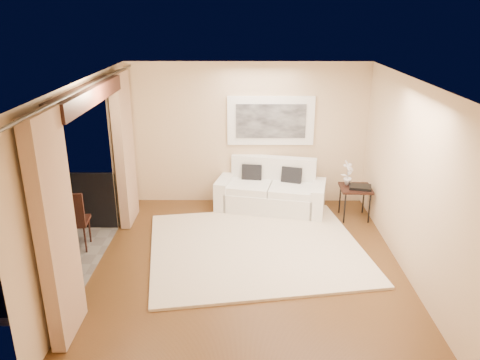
{
  "coord_description": "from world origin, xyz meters",
  "views": [
    {
      "loc": [
        -0.08,
        -6.1,
        3.58
      ],
      "look_at": [
        -0.13,
        0.81,
        1.05
      ],
      "focal_mm": 35.0,
      "sensor_mm": 36.0,
      "label": 1
    }
  ],
  "objects_px": {
    "balcony_chair_near": "(14,233)",
    "side_table": "(355,190)",
    "sofa": "(271,192)",
    "orchid": "(348,173)",
    "balcony_chair_far": "(72,217)"
  },
  "relations": [
    {
      "from": "side_table",
      "to": "sofa",
      "type": "bearing_deg",
      "value": 164.99
    },
    {
      "from": "sofa",
      "to": "balcony_chair_near",
      "type": "height_order",
      "value": "sofa"
    },
    {
      "from": "balcony_chair_far",
      "to": "sofa",
      "type": "bearing_deg",
      "value": -158.49
    },
    {
      "from": "side_table",
      "to": "orchid",
      "type": "relative_size",
      "value": 1.31
    },
    {
      "from": "side_table",
      "to": "orchid",
      "type": "distance_m",
      "value": 0.34
    },
    {
      "from": "side_table",
      "to": "balcony_chair_near",
      "type": "xyz_separation_m",
      "value": [
        -5.36,
        -1.67,
        -0.04
      ]
    },
    {
      "from": "sofa",
      "to": "balcony_chair_far",
      "type": "bearing_deg",
      "value": -140.05
    },
    {
      "from": "sofa",
      "to": "side_table",
      "type": "xyz_separation_m",
      "value": [
        1.48,
        -0.4,
        0.2
      ]
    },
    {
      "from": "orchid",
      "to": "balcony_chair_near",
      "type": "height_order",
      "value": "orchid"
    },
    {
      "from": "sofa",
      "to": "orchid",
      "type": "relative_size",
      "value": 4.69
    },
    {
      "from": "sofa",
      "to": "orchid",
      "type": "height_order",
      "value": "orchid"
    },
    {
      "from": "balcony_chair_far",
      "to": "balcony_chair_near",
      "type": "distance_m",
      "value": 0.82
    },
    {
      "from": "sofa",
      "to": "orchid",
      "type": "distance_m",
      "value": 1.46
    },
    {
      "from": "balcony_chair_near",
      "to": "side_table",
      "type": "bearing_deg",
      "value": 18.85
    },
    {
      "from": "sofa",
      "to": "side_table",
      "type": "distance_m",
      "value": 1.55
    }
  ]
}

